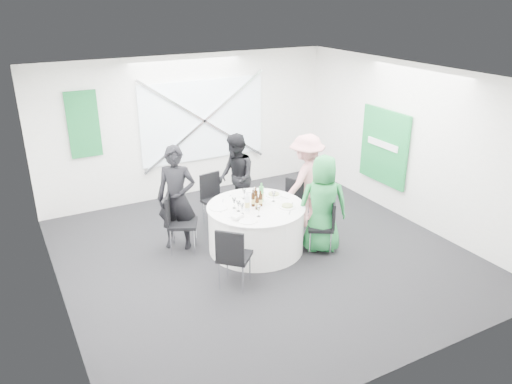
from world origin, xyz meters
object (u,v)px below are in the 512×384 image
banquet_table (256,228)px  chair_back (214,195)px  person_man_back_left (177,198)px  person_woman_green (323,204)px  person_man_back (236,178)px  person_woman_pink (306,180)px  chair_front_right (326,222)px  chair_back_right (291,201)px  clear_water_bottle (247,203)px  chair_back_left (177,218)px  green_water_bottle (261,194)px  chair_front_left (233,254)px

banquet_table → chair_back: size_ratio=1.68×
chair_back → person_man_back_left: size_ratio=0.54×
person_woman_green → person_man_back_left: bearing=-2.1°
person_man_back → person_woman_pink: 1.26m
chair_back → person_man_back: size_ratio=0.58×
person_man_back → person_woman_pink: (0.98, -0.78, 0.03)m
chair_front_right → person_woman_green: size_ratio=0.55×
chair_back → person_woman_pink: size_ratio=0.56×
person_woman_pink → chair_back_right: bearing=-18.4°
chair_back → chair_back_right: 1.37m
chair_back → chair_front_right: bearing=-66.9°
person_woman_green → clear_water_bottle: bearing=8.1°
chair_back_left → person_woman_green: size_ratio=0.62×
chair_back_left → chair_front_right: (2.07, -1.14, -0.07)m
green_water_bottle → banquet_table: bearing=-141.7°
chair_back_left → person_man_back_left: person_man_back_left is taller
chair_front_left → person_man_back: 2.34m
chair_front_right → clear_water_bottle: size_ratio=2.79×
person_woman_pink → clear_water_bottle: bearing=0.5°
chair_front_left → person_man_back_left: bearing=-37.3°
chair_back → chair_back_left: size_ratio=0.95×
chair_front_right → person_woman_green: person_woman_green is taller
person_man_back_left → clear_water_bottle: bearing=-8.8°
chair_back_right → person_man_back_left: size_ratio=0.51×
chair_back_left → chair_back_right: 2.06m
chair_back_left → clear_water_bottle: size_ratio=3.13×
chair_back_right → banquet_table: bearing=-90.0°
chair_back_right → person_woman_pink: (0.30, 0.00, 0.32)m
chair_back_right → chair_front_right: 1.00m
chair_front_right → clear_water_bottle: (-1.14, 0.50, 0.37)m
person_man_back_left → clear_water_bottle: (0.86, -0.77, 0.03)m
chair_back_right → green_water_bottle: green_water_bottle is taller
banquet_table → person_man_back_left: person_man_back_left is taller
chair_front_right → chair_front_left: 1.80m
chair_front_left → person_woman_green: (1.75, 0.35, 0.24)m
chair_back_left → chair_front_right: 2.36m
chair_back → person_man_back: 0.51m
green_water_bottle → clear_water_bottle: size_ratio=1.00×
banquet_table → chair_front_left: bearing=-134.2°
person_woman_green → clear_water_bottle: person_woman_green is taller
banquet_table → chair_front_left: chair_front_left is taller
chair_back_right → clear_water_bottle: size_ratio=2.77×
person_man_back_left → person_man_back: (1.31, 0.52, -0.06)m
chair_back → chair_front_left: chair_front_left is taller
chair_front_right → person_man_back_left: size_ratio=0.51×
banquet_table → clear_water_bottle: (-0.20, -0.08, 0.50)m
person_woman_green → clear_water_bottle: 1.20m
banquet_table → person_woman_pink: bearing=19.1°
person_man_back_left → person_woman_green: (1.99, -1.19, -0.06)m
banquet_table → chair_front_left: 1.21m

